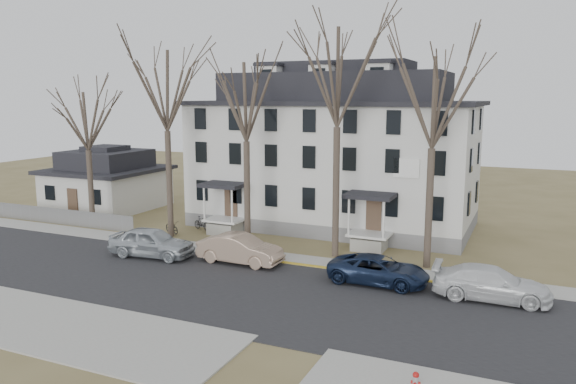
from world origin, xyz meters
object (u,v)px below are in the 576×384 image
at_px(bicycle_left, 172,227).
at_px(fire_hydrant, 416,382).
at_px(tree_mid_left, 246,96).
at_px(small_house, 107,182).
at_px(boarding_house, 334,153).
at_px(car_navy, 379,271).
at_px(tree_center, 338,70).
at_px(tree_far_left, 166,85).
at_px(car_silver, 152,243).
at_px(car_white, 491,284).
at_px(tree_mid_right, 434,96).
at_px(bicycle_right, 202,224).
at_px(tree_bungalow, 86,117).
at_px(car_tan, 240,250).

distance_m(bicycle_left, fire_hydrant, 24.92).
relative_size(tree_mid_left, bicycle_left, 7.69).
height_order(small_house, fire_hydrant, small_house).
relative_size(boarding_house, car_navy, 4.03).
bearing_deg(tree_center, fire_hydrant, -61.47).
xyz_separation_m(boarding_house, tree_far_left, (-9.00, -8.15, 4.96)).
xyz_separation_m(car_silver, car_white, (19.27, 0.62, -0.10)).
bearing_deg(tree_far_left, tree_mid_right, 0.00).
distance_m(car_navy, bicycle_left, 16.83).
bearing_deg(tree_mid_left, bicycle_left, 173.86).
relative_size(tree_far_left, bicycle_right, 8.34).
xyz_separation_m(tree_bungalow, bicycle_left, (6.58, 0.69, -7.68)).
relative_size(tree_center, car_silver, 2.82).
distance_m(small_house, car_tan, 21.00).
bearing_deg(tree_bungalow, small_house, 122.84).
distance_m(car_silver, fire_hydrant, 20.03).
distance_m(small_house, car_navy, 28.66).
relative_size(car_tan, car_white, 0.93).
relative_size(car_white, bicycle_left, 3.27).
xyz_separation_m(small_house, car_navy, (26.74, -10.19, -1.53)).
xyz_separation_m(small_house, tree_center, (23.00, -6.20, 8.84)).
distance_m(small_house, car_white, 33.87).
distance_m(boarding_house, tree_mid_left, 9.66).
relative_size(tree_mid_right, bicycle_right, 7.74).
xyz_separation_m(tree_mid_left, tree_mid_right, (11.50, 0.00, 0.00)).
relative_size(tree_mid_left, fire_hydrant, 17.27).
height_order(tree_mid_left, tree_mid_right, same).
bearing_deg(car_tan, fire_hydrant, -129.19).
distance_m(car_tan, fire_hydrant, 16.01).
bearing_deg(car_navy, boarding_house, 30.41).
height_order(car_navy, fire_hydrant, car_navy).
bearing_deg(fire_hydrant, bicycle_right, 138.63).
bearing_deg(car_navy, tree_bungalow, 81.43).
bearing_deg(tree_far_left, car_white, -10.87).
height_order(car_navy, bicycle_right, car_navy).
distance_m(tree_far_left, car_navy, 18.88).
distance_m(car_tan, car_navy, 8.28).
bearing_deg(tree_mid_right, car_silver, -163.17).
bearing_deg(fire_hydrant, small_house, 146.52).
height_order(tree_bungalow, bicycle_left, tree_bungalow).
distance_m(tree_center, car_navy, 11.72).
bearing_deg(car_tan, tree_mid_left, 22.83).
relative_size(tree_mid_left, car_navy, 2.47).
bearing_deg(car_silver, tree_mid_left, -46.00).
bearing_deg(small_house, fire_hydrant, -33.48).
bearing_deg(tree_mid_left, tree_far_left, 180.00).
bearing_deg(car_navy, car_silver, 94.32).
xyz_separation_m(tree_far_left, tree_bungalow, (-7.00, 0.00, -2.22)).
distance_m(tree_mid_left, tree_mid_right, 11.50).
bearing_deg(tree_far_left, car_tan, -26.36).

